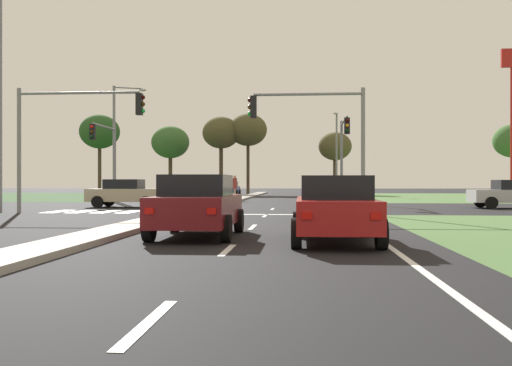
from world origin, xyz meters
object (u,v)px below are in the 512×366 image
car_maroon_sixth (198,205)px  street_lamp_third (117,136)px  car_beige_fourth (126,193)px  traffic_signal_far_left (106,148)px  traffic_signal_near_right (319,127)px  car_red_near (335,209)px  traffic_signal_near_left (66,125)px  street_lamp_fourth (336,149)px  pedestrian_at_median (235,184)px  car_blue_second (229,188)px  car_silver_fifth (512,194)px  treeline_fifth (335,147)px  treeline_second (170,143)px  car_navy_third (212,189)px  traffic_signal_far_right (344,144)px  treeline_third (221,133)px  treeline_fourth (248,130)px  treeline_near (100,132)px  fastfood_pole_sign (512,90)px

car_maroon_sixth → street_lamp_third: (-10.91, 27.02, 3.98)m
car_beige_fourth → traffic_signal_far_left: traffic_signal_far_left is taller
traffic_signal_near_right → car_red_near: bearing=-89.9°
car_maroon_sixth → traffic_signal_near_left: bearing=126.7°
street_lamp_fourth → pedestrian_at_median: street_lamp_fourth is taller
car_blue_second → car_silver_fifth: bearing=124.9°
traffic_signal_near_left → treeline_fifth: (14.26, 41.81, 1.55)m
treeline_fifth → treeline_second: bearing=174.0°
car_blue_second → traffic_signal_near_left: (-3.11, -33.04, 3.16)m
car_navy_third → car_beige_fourth: bearing=81.2°
traffic_signal_near_left → treeline_fifth: 44.21m
car_blue_second → traffic_signal_far_right: size_ratio=0.80×
car_red_near → car_blue_second: bearing=100.2°
treeline_third → car_red_near: bearing=-79.2°
car_beige_fourth → pedestrian_at_median: 12.07m
car_red_near → car_maroon_sixth: 3.55m
car_red_near → treeline_fourth: 52.72m
traffic_signal_near_right → treeline_fourth: (-6.81, 40.25, 3.54)m
street_lamp_fourth → treeline_near: size_ratio=0.91×
car_navy_third → treeline_second: (-8.57, 22.04, 5.40)m
car_beige_fourth → treeline_third: size_ratio=0.48×
treeline_fourth → fastfood_pole_sign: bearing=-30.3°
pedestrian_at_median → treeline_third: (-4.18, 22.48, 5.74)m
street_lamp_third → car_navy_third: bearing=40.3°
car_blue_second → treeline_fifth: treeline_fifth is taller
car_red_near → car_silver_fifth: car_red_near is taller
fastfood_pole_sign → traffic_signal_near_right: bearing=-123.4°
traffic_signal_near_left → pedestrian_at_median: size_ratio=3.29×
car_blue_second → traffic_signal_far_right: bearing=114.6°
car_silver_fifth → car_maroon_sixth: (-13.73, -17.11, 0.02)m
treeline_third → treeline_fourth: 3.08m
car_navy_third → treeline_fifth: bearing=-119.1°
car_beige_fourth → car_silver_fifth: 20.80m
car_silver_fifth → fastfood_pole_sign: fastfood_pole_sign is taller
car_maroon_sixth → street_lamp_fourth: street_lamp_fourth is taller
car_navy_third → treeline_fourth: bearing=-93.8°
car_maroon_sixth → treeline_third: treeline_third is taller
car_navy_third → traffic_signal_far_left: size_ratio=0.84×
treeline_fifth → car_beige_fourth: bearing=-110.9°
car_navy_third → pedestrian_at_median: size_ratio=2.47×
treeline_fifth → street_lamp_third: bearing=-124.5°
street_lamp_third → treeline_fourth: (7.45, 23.71, 2.52)m
traffic_signal_near_right → street_lamp_third: bearing=130.8°
traffic_signal_far_left → treeline_fifth: size_ratio=0.73×
treeline_near → treeline_fifth: 28.26m
traffic_signal_far_left → treeline_near: (-11.74, 31.46, 3.88)m
treeline_fourth → pedestrian_at_median: bearing=-87.1°
traffic_signal_far_left → fastfood_pole_sign: (30.59, 14.65, 5.68)m
car_silver_fifth → car_maroon_sixth: size_ratio=1.00×
car_red_near → car_blue_second: (-8.07, 44.65, -0.01)m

